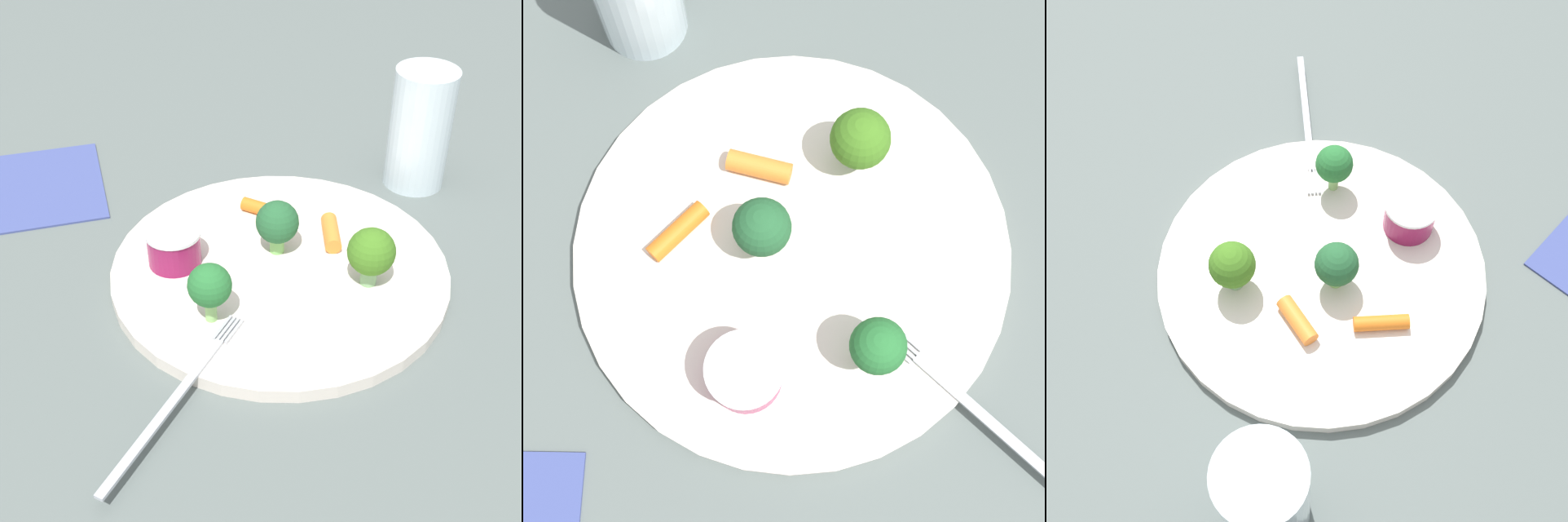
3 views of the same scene
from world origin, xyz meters
TOP-DOWN VIEW (x-y plane):
  - ground_plane at (0.00, 0.00)m, footprint 2.40×2.40m
  - plate at (0.00, 0.00)m, footprint 0.29×0.29m
  - sauce_cup at (-0.06, -0.07)m, footprint 0.05×0.05m
  - broccoli_floret_0 at (0.06, 0.04)m, footprint 0.04×0.04m
  - broccoli_floret_1 at (0.02, -0.09)m, footprint 0.03×0.03m
  - broccoli_floret_2 at (-0.02, 0.01)m, footprint 0.04×0.04m
  - carrot_stick_0 at (-0.00, 0.06)m, footprint 0.04×0.04m
  - carrot_stick_1 at (-0.07, 0.04)m, footprint 0.05×0.03m
  - fork at (0.07, -0.15)m, footprint 0.09×0.17m

SIDE VIEW (x-z plane):
  - ground_plane at x=0.00m, z-range 0.00..0.00m
  - plate at x=0.00m, z-range 0.00..0.01m
  - fork at x=0.07m, z-range 0.01..0.01m
  - carrot_stick_1 at x=-0.07m, z-range 0.01..0.02m
  - carrot_stick_0 at x=0.00m, z-range 0.01..0.03m
  - sauce_cup at x=-0.06m, z-range 0.01..0.04m
  - broccoli_floret_2 at x=-0.02m, z-range 0.02..0.07m
  - broccoli_floret_0 at x=0.06m, z-range 0.02..0.07m
  - broccoli_floret_1 at x=0.02m, z-range 0.02..0.07m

